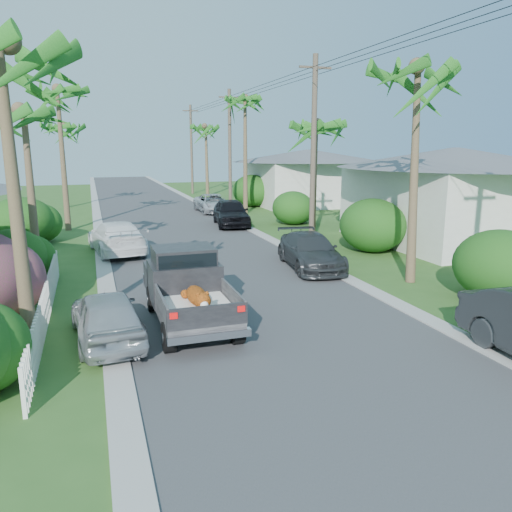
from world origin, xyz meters
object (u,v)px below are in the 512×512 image
object	(u,v)px
house_right_near	(452,199)
utility_pole_d	(192,149)
palm_l_c	(57,90)
palm_r_c	(245,99)
palm_l_b	(23,111)
palm_r_d	(206,127)
parked_car_lf	(117,237)
parked_car_rd	(213,204)
palm_l_d	(61,126)
utility_pole_c	(230,150)
parked_car_ln	(107,317)
pickup_truck	(186,285)
house_right_far	(308,179)
parked_car_rf	(231,213)
palm_r_b	(315,124)
parked_car_rm	(310,251)
utility_pole_b	(313,152)
palm_r_a	(421,69)

from	to	relation	value
house_right_near	utility_pole_d	distance (m)	31.96
palm_l_c	palm_r_c	bearing A→B (deg)	18.15
palm_l_b	palm_r_d	size ratio (longest dim) A/B	0.93
parked_car_lf	palm_r_c	distance (m)	16.89
parked_car_rd	palm_l_d	distance (m)	13.80
palm_l_d	utility_pole_c	bearing A→B (deg)	-26.38
parked_car_ln	palm_l_c	world-z (taller)	palm_l_c
palm_r_c	utility_pole_c	distance (m)	4.08
utility_pole_c	pickup_truck	bearing A→B (deg)	-108.30
utility_pole_c	palm_l_b	bearing A→B (deg)	-127.78
palm_l_d	utility_pole_c	size ratio (longest dim) A/B	0.86
parked_car_rd	house_right_far	world-z (taller)	house_right_far
pickup_truck	parked_car_ln	world-z (taller)	pickup_truck
house_right_far	utility_pole_c	bearing A→B (deg)	-164.88
pickup_truck	parked_car_rf	world-z (taller)	pickup_truck
palm_l_b	pickup_truck	bearing A→B (deg)	-58.79
palm_l_b	utility_pole_d	size ratio (longest dim) A/B	0.82
palm_l_c	house_right_far	size ratio (longest dim) A/B	1.02
parked_car_rd	palm_l_d	size ratio (longest dim) A/B	0.62
palm_r_b	palm_l_c	bearing A→B (deg)	150.95
house_right_near	house_right_far	world-z (taller)	house_right_near
parked_car_rm	parked_car_rd	world-z (taller)	parked_car_rm
palm_l_d	house_right_far	world-z (taller)	palm_l_d
parked_car_rf	parked_car_ln	xyz separation A→B (m)	(-8.02, -17.25, -0.16)
pickup_truck	palm_r_d	size ratio (longest dim) A/B	0.64
parked_car_lf	palm_l_c	bearing A→B (deg)	-80.17
palm_l_c	utility_pole_d	xyz separation A→B (m)	(11.60, 21.00, -3.31)
pickup_truck	house_right_near	world-z (taller)	house_right_near
palm_r_d	utility_pole_b	distance (m)	27.10
parked_car_rm	palm_r_b	world-z (taller)	palm_r_b
palm_l_b	palm_l_c	world-z (taller)	palm_l_c
parked_car_rd	utility_pole_b	distance (m)	14.85
palm_l_b	utility_pole_b	size ratio (longest dim) A/B	0.82
palm_r_c	utility_pole_b	world-z (taller)	palm_r_c
palm_l_c	palm_r_a	distance (m)	20.19
parked_car_lf	palm_r_d	xyz separation A→B (m)	(10.10, 25.61, 6.00)
house_right_far	parked_car_lf	bearing A→B (deg)	-136.75
house_right_near	palm_r_a	bearing A→B (deg)	-138.15
parked_car_ln	palm_r_a	distance (m)	12.95
parked_car_lf	palm_r_c	size ratio (longest dim) A/B	0.54
parked_car_rm	house_right_near	world-z (taller)	house_right_near
palm_r_c	palm_r_d	size ratio (longest dim) A/B	1.17
utility_pole_c	parked_car_rf	bearing A→B (deg)	-105.11
palm_r_d	parked_car_lf	bearing A→B (deg)	-111.52
parked_car_lf	pickup_truck	bearing A→B (deg)	90.32
pickup_truck	house_right_near	distance (m)	17.03
parked_car_rf	palm_l_b	world-z (taller)	palm_l_b
palm_r_b	parked_car_ln	bearing A→B (deg)	-133.40
parked_car_ln	parked_car_lf	distance (m)	11.07
parked_car_rf	palm_r_b	bearing A→B (deg)	-54.09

